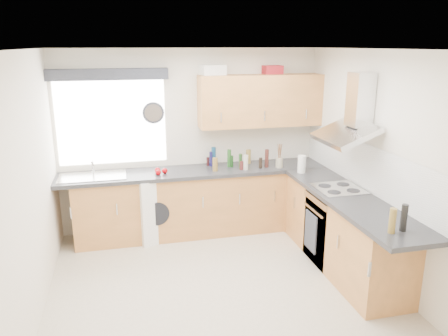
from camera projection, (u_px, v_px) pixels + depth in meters
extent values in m
plane|color=beige|center=(220.00, 288.00, 4.73)|extent=(3.60, 3.60, 0.00)
cube|color=white|center=(219.00, 49.00, 4.05)|extent=(3.60, 3.60, 0.02)
cube|color=silver|center=(191.00, 141.00, 6.08)|extent=(3.60, 0.02, 2.50)
cube|color=silver|center=(284.00, 261.00, 2.71)|extent=(3.60, 0.02, 2.50)
cube|color=silver|center=(28.00, 191.00, 3.99)|extent=(0.02, 3.60, 2.50)
cube|color=silver|center=(379.00, 166.00, 4.80)|extent=(0.02, 3.60, 2.50)
cube|color=white|center=(112.00, 123.00, 5.75)|extent=(1.40, 0.02, 1.10)
cube|color=#2A2C34|center=(108.00, 74.00, 5.49)|extent=(1.50, 0.18, 0.14)
cube|color=white|center=(363.00, 166.00, 5.09)|extent=(0.01, 3.00, 0.54)
cube|color=#AB6F38|center=(188.00, 204.00, 6.01)|extent=(3.00, 0.58, 0.86)
cube|color=#AB6F38|center=(297.00, 195.00, 6.36)|extent=(0.60, 0.60, 0.86)
cube|color=#AB6F38|center=(343.00, 232.00, 5.10)|extent=(0.58, 2.10, 0.86)
cube|color=#27282A|center=(195.00, 172.00, 5.90)|extent=(3.60, 0.62, 0.05)
cube|color=#27282A|center=(352.00, 200.00, 4.83)|extent=(0.62, 2.42, 0.05)
cube|color=black|center=(336.00, 228.00, 5.23)|extent=(0.56, 0.58, 0.85)
cube|color=silver|center=(339.00, 189.00, 5.10)|extent=(0.52, 0.52, 0.01)
cube|color=#AB6F38|center=(260.00, 101.00, 5.98)|extent=(1.70, 0.35, 0.70)
cube|color=white|center=(155.00, 206.00, 5.92)|extent=(0.74, 0.73, 0.87)
cylinder|color=#2A2C34|center=(153.00, 113.00, 5.83)|extent=(0.29, 0.04, 0.29)
cube|color=white|center=(212.00, 70.00, 5.80)|extent=(0.35, 0.28, 0.13)
cube|color=#A61B24|center=(272.00, 70.00, 6.00)|extent=(0.26, 0.22, 0.12)
cylinder|color=tan|center=(279.00, 163.00, 5.99)|extent=(0.11, 0.11, 0.14)
cylinder|color=white|center=(302.00, 164.00, 5.74)|extent=(0.11, 0.11, 0.23)
cylinder|color=#143713|center=(232.00, 161.00, 6.01)|extent=(0.04, 0.04, 0.16)
cylinder|color=olive|center=(248.00, 156.00, 6.19)|extent=(0.07, 0.07, 0.20)
cylinder|color=#BBB39F|center=(246.00, 162.00, 5.87)|extent=(0.07, 0.07, 0.20)
cylinder|color=black|center=(261.00, 163.00, 5.96)|extent=(0.05, 0.05, 0.15)
cylinder|color=#1D4318|center=(240.00, 161.00, 5.95)|extent=(0.04, 0.04, 0.20)
cylinder|color=olive|center=(215.00, 164.00, 5.82)|extent=(0.07, 0.07, 0.18)
cylinder|color=navy|center=(214.00, 156.00, 6.11)|extent=(0.06, 0.06, 0.25)
cylinder|color=#1E4A1A|center=(229.00, 158.00, 6.01)|extent=(0.05, 0.05, 0.24)
cylinder|color=#431D18|center=(267.00, 158.00, 5.99)|extent=(0.05, 0.05, 0.25)
cylinder|color=#4E1D1C|center=(241.00, 166.00, 5.88)|extent=(0.05, 0.05, 0.12)
cylinder|color=#331214|center=(208.00, 161.00, 6.08)|extent=(0.04, 0.04, 0.12)
cylinder|color=#181446|center=(211.00, 159.00, 6.05)|extent=(0.04, 0.04, 0.20)
cylinder|color=black|center=(404.00, 218.00, 3.93)|extent=(0.06, 0.06, 0.26)
cylinder|color=olive|center=(392.00, 221.00, 3.89)|extent=(0.06, 0.06, 0.23)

